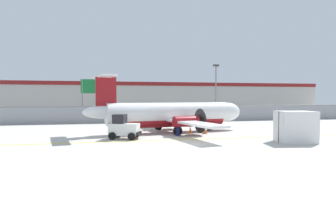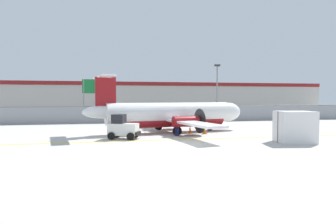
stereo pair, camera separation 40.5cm
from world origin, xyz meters
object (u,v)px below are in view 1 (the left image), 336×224
Objects in this scene: parked_car_1 at (106,110)px; traffic_cone_near_left at (190,130)px; apron_light_pole at (216,88)px; traffic_cone_near_right at (135,134)px; parked_car_2 at (151,110)px; commuter_airplane at (173,115)px; ground_crew_worker at (178,124)px; cargo_container at (295,127)px; traffic_cone_far_left at (205,130)px; parked_car_3 at (220,112)px; highway_sign at (95,90)px; parked_car_0 at (49,113)px; baggage_tug at (124,128)px.

traffic_cone_near_left is at bearing -84.65° from parked_car_1.
parked_car_1 is 0.60× the size of apron_light_pole.
parked_car_2 is at bearing 78.53° from traffic_cone_near_right.
commuter_airplane reaches higher than ground_crew_worker.
traffic_cone_far_left is (-4.55, 6.08, -0.79)m from cargo_container.
parked_car_3 is at bearing 63.55° from apron_light_pole.
traffic_cone_near_left is 17.29m from highway_sign.
apron_light_pole is 1.32× the size of highway_sign.
parked_car_0 is (-13.78, 23.39, -0.06)m from ground_crew_worker.
cargo_container is at bearing -49.25° from traffic_cone_near_left.
cargo_container is 17.10m from apron_light_pole.
ground_crew_worker is 8.88m from cargo_container.
parked_car_2 is 14.14m from parked_car_3.
parked_car_0 is 0.60× the size of apron_light_pole.
apron_light_pole is (5.22, 10.71, 3.99)m from traffic_cone_far_left.
commuter_airplane is 3.81× the size of parked_car_3.
parked_car_0 is at bearing 126.22° from traffic_cone_far_left.
commuter_airplane is at bearing -127.81° from ground_crew_worker.
parked_car_2 is at bearing -151.24° from parked_car_0.
baggage_tug is at bearing -81.81° from highway_sign.
parked_car_3 reaches higher than traffic_cone_near_right.
traffic_cone_near_left is (1.52, 1.46, -0.64)m from ground_crew_worker.
highway_sign is at bearing -99.10° from ground_crew_worker.
traffic_cone_near_left is 1.00× the size of traffic_cone_near_right.
cargo_container is 35.58m from parked_car_2.
parked_car_2 is at bearing 55.87° from highway_sign.
traffic_cone_near_right is 0.15× the size of parked_car_2.
traffic_cone_near_right is (-5.09, -1.98, 0.00)m from traffic_cone_near_left.
parked_car_2 is (6.22, 30.64, 0.58)m from traffic_cone_near_right.
traffic_cone_far_left is (6.25, 1.44, 0.00)m from traffic_cone_near_right.
cargo_container is 38.22m from parked_car_1.
highway_sign reaches higher than traffic_cone_near_left.
parked_car_1 and parked_car_2 have the same top height.
cargo_container is 0.37× the size of apron_light_pole.
traffic_cone_near_right is at bearing 52.65° from parked_car_3.
parked_car_3 is (10.17, 17.80, 0.58)m from traffic_cone_near_left.
ground_crew_worker and parked_car_1 have the same top height.
traffic_cone_near_right is 0.15× the size of parked_car_0.
commuter_airplane reaches higher than baggage_tug.
apron_light_pole is (7.64, 8.97, 2.70)m from commuter_airplane.
parked_car_3 is at bearing 9.72° from highway_sign.
ground_crew_worker and parked_car_2 have the same top height.
parked_car_2 is at bearing -49.90° from parked_car_3.
ground_crew_worker is 2.66× the size of traffic_cone_near_left.
traffic_cone_near_left is (5.97, 2.24, -0.54)m from baggage_tug.
traffic_cone_near_left is at bearing 154.95° from traffic_cone_far_left.
parked_car_2 is at bearing 105.85° from apron_light_pole.
commuter_airplane is 12.09m from apron_light_pole.
commuter_airplane reaches higher than parked_car_3.
apron_light_pole reaches higher than traffic_cone_near_left.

